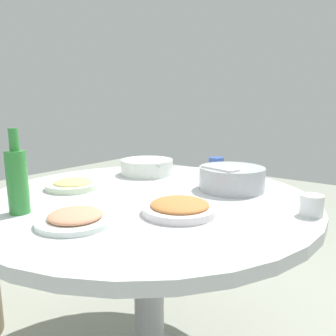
# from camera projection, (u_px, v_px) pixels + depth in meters

# --- Properties ---
(round_dining_table) EXTENTS (1.26, 1.26, 0.76)m
(round_dining_table) POSITION_uv_depth(u_px,v_px,m) (148.00, 221.00, 1.28)
(round_dining_table) COLOR #99999E
(round_dining_table) RESTS_ON ground
(rice_bowl) EXTENTS (0.27, 0.27, 0.10)m
(rice_bowl) POSITION_uv_depth(u_px,v_px,m) (232.00, 178.00, 1.33)
(rice_bowl) COLOR #B2B5BA
(rice_bowl) RESTS_ON round_dining_table
(soup_bowl) EXTENTS (0.26, 0.26, 0.07)m
(soup_bowl) POSITION_uv_depth(u_px,v_px,m) (147.00, 167.00, 1.64)
(soup_bowl) COLOR white
(soup_bowl) RESTS_ON round_dining_table
(dish_tofu_braise) EXTENTS (0.24, 0.24, 0.05)m
(dish_tofu_braise) POSITION_uv_depth(u_px,v_px,m) (180.00, 207.00, 1.05)
(dish_tofu_braise) COLOR white
(dish_tofu_braise) RESTS_ON round_dining_table
(dish_noodles) EXTENTS (0.22, 0.22, 0.04)m
(dish_noodles) POSITION_uv_depth(u_px,v_px,m) (73.00, 184.00, 1.36)
(dish_noodles) COLOR silver
(dish_noodles) RESTS_ON round_dining_table
(dish_shrimp) EXTENTS (0.23, 0.23, 0.04)m
(dish_shrimp) POSITION_uv_depth(u_px,v_px,m) (75.00, 218.00, 0.96)
(dish_shrimp) COLOR white
(dish_shrimp) RESTS_ON round_dining_table
(green_bottle) EXTENTS (0.06, 0.06, 0.27)m
(green_bottle) POSITION_uv_depth(u_px,v_px,m) (17.00, 180.00, 1.03)
(green_bottle) COLOR #32893A
(green_bottle) RESTS_ON round_dining_table
(tea_cup_near) EXTENTS (0.08, 0.08, 0.07)m
(tea_cup_near) POSITION_uv_depth(u_px,v_px,m) (216.00, 164.00, 1.70)
(tea_cup_near) COLOR #344F9C
(tea_cup_near) RESTS_ON round_dining_table
(tea_cup_far) EXTENTS (0.07, 0.07, 0.07)m
(tea_cup_far) POSITION_uv_depth(u_px,v_px,m) (312.00, 205.00, 1.02)
(tea_cup_far) COLOR white
(tea_cup_far) RESTS_ON round_dining_table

